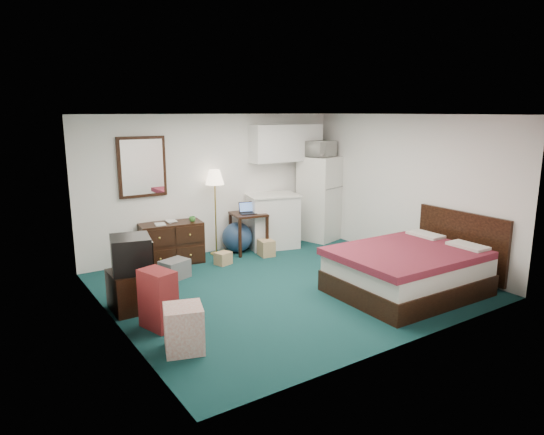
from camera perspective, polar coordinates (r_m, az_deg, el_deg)
floor at (r=7.31m, az=1.69°, el=-8.00°), size 5.00×4.50×0.01m
ceiling at (r=6.85m, az=1.83°, el=12.01°), size 5.00×4.50×0.01m
walls at (r=6.97m, az=1.76°, el=1.68°), size 5.01×4.51×2.50m
mirror at (r=8.28m, az=-15.04°, el=5.77°), size 0.80×0.06×1.00m
upper_cabinets at (r=9.40m, az=1.70°, el=8.76°), size 1.50×0.35×0.70m
headboard at (r=8.04m, az=21.33°, el=-2.85°), size 0.06×1.56×1.00m
dresser at (r=8.42m, az=-11.74°, el=-2.96°), size 1.09×0.61×0.71m
floor_lamp at (r=8.73m, az=-6.66°, el=0.58°), size 0.38×0.38×1.54m
desk at (r=8.90m, az=-2.78°, el=-1.79°), size 0.67×0.67×0.74m
exercise_ball at (r=8.94m, az=-4.12°, el=-2.33°), size 0.71×0.71×0.56m
kitchen_counter at (r=9.23m, az=0.02°, el=-0.45°), size 1.04×0.88×0.99m
fridge at (r=9.77m, az=5.67°, el=2.26°), size 0.86×0.86×1.67m
bed at (r=7.19m, az=15.62°, el=-6.13°), size 2.02×1.59×0.64m
tv_stand at (r=6.65m, az=-16.18°, el=-8.23°), size 0.53×0.57×0.52m
suitcase at (r=5.99m, az=-13.25°, el=-9.35°), size 0.39×0.50×0.72m
retail_box at (r=5.44m, az=-10.34°, el=-12.72°), size 0.51×0.51×0.51m
file_bin at (r=7.72m, az=-11.37°, el=-5.97°), size 0.50×0.43×0.29m
cardboard_box_a at (r=8.28m, az=-5.77°, el=-4.80°), size 0.30×0.27×0.21m
cardboard_box_b at (r=8.72m, az=-0.69°, el=-3.59°), size 0.28×0.32×0.29m
laptop at (r=8.73m, az=-2.83°, el=1.07°), size 0.34×0.30×0.20m
crt_tv at (r=6.50m, az=-16.26°, el=-4.14°), size 0.61×0.64×0.46m
microwave at (r=9.57m, az=5.78°, el=8.25°), size 0.63×0.46×0.38m
book_a at (r=8.19m, az=-13.64°, el=-0.12°), size 0.17×0.05×0.23m
book_b at (r=8.37m, az=-12.35°, el=0.19°), size 0.17×0.04×0.22m
mug at (r=8.34m, az=-9.36°, el=-0.11°), size 0.13×0.12×0.11m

